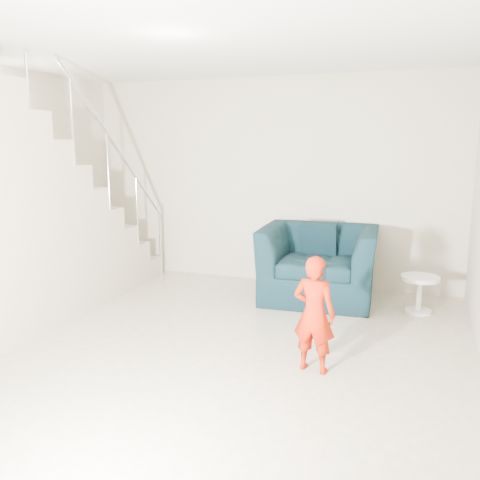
% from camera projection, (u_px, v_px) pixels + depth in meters
% --- Properties ---
extents(floor, '(5.50, 5.50, 0.00)m').
position_uv_depth(floor, '(178.00, 358.00, 4.45)').
color(floor, gray).
rests_on(floor, ground).
extents(ceiling, '(5.50, 5.50, 0.00)m').
position_uv_depth(ceiling, '(170.00, 33.00, 3.94)').
color(ceiling, silver).
rests_on(ceiling, back_wall).
extents(back_wall, '(5.00, 0.00, 5.00)m').
position_uv_depth(back_wall, '(268.00, 182.00, 6.74)').
color(back_wall, '#BCB399').
rests_on(back_wall, floor).
extents(armchair, '(1.41, 1.26, 0.87)m').
position_uv_depth(armchair, '(319.00, 263.00, 6.09)').
color(armchair, black).
rests_on(armchair, floor).
extents(toddler, '(0.39, 0.28, 0.98)m').
position_uv_depth(toddler, '(314.00, 314.00, 4.13)').
color(toddler, '#951704').
rests_on(toddler, floor).
extents(side_table, '(0.42, 0.42, 0.42)m').
position_uv_depth(side_table, '(419.00, 288.00, 5.60)').
color(side_table, silver).
rests_on(side_table, floor).
extents(staircase, '(1.02, 3.03, 3.62)m').
position_uv_depth(staircase, '(31.00, 229.00, 5.43)').
color(staircase, '#ADA089').
rests_on(staircase, floor).
extents(cushion, '(0.44, 0.21, 0.43)m').
position_uv_depth(cushion, '(319.00, 239.00, 6.29)').
color(cushion, black).
rests_on(cushion, armchair).
extents(throw, '(0.05, 0.47, 0.53)m').
position_uv_depth(throw, '(274.00, 251.00, 6.26)').
color(throw, black).
rests_on(throw, armchair).
extents(phone, '(0.02, 0.05, 0.10)m').
position_uv_depth(phone, '(324.00, 274.00, 3.99)').
color(phone, black).
rests_on(phone, toddler).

